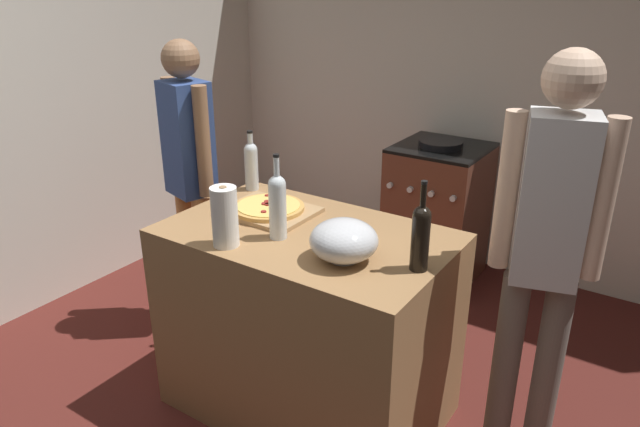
# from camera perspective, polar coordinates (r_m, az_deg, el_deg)

# --- Properties ---
(ground_plane) EXTENTS (4.40, 3.25, 0.02)m
(ground_plane) POSITION_cam_1_polar(r_m,az_deg,el_deg) (3.35, 4.80, -12.83)
(ground_plane) COLOR #511E19
(kitchen_wall_rear) EXTENTS (4.40, 0.10, 2.60)m
(kitchen_wall_rear) POSITION_cam_1_polar(r_m,az_deg,el_deg) (4.06, 15.20, 12.85)
(kitchen_wall_rear) COLOR silver
(kitchen_wall_rear) RESTS_ON ground_plane
(kitchen_wall_left) EXTENTS (0.10, 3.25, 2.60)m
(kitchen_wall_left) POSITION_cam_1_polar(r_m,az_deg,el_deg) (4.09, -19.72, 12.41)
(kitchen_wall_left) COLOR silver
(kitchen_wall_left) RESTS_ON ground_plane
(counter) EXTENTS (1.21, 0.75, 0.90)m
(counter) POSITION_cam_1_polar(r_m,az_deg,el_deg) (2.70, -1.20, -10.60)
(counter) COLOR #9E7247
(counter) RESTS_ON ground_plane
(cutting_board) EXTENTS (0.40, 0.32, 0.02)m
(cutting_board) POSITION_cam_1_polar(r_m,az_deg,el_deg) (2.67, -5.00, 0.20)
(cutting_board) COLOR tan
(cutting_board) RESTS_ON counter
(pizza) EXTENTS (0.32, 0.32, 0.03)m
(pizza) POSITION_cam_1_polar(r_m,az_deg,el_deg) (2.67, -5.01, 0.62)
(pizza) COLOR tan
(pizza) RESTS_ON cutting_board
(mixing_bowl) EXTENTS (0.26, 0.26, 0.16)m
(mixing_bowl) POSITION_cam_1_polar(r_m,az_deg,el_deg) (2.21, 2.32, -2.63)
(mixing_bowl) COLOR #B2B2B7
(mixing_bowl) RESTS_ON counter
(paper_towel_roll) EXTENTS (0.11, 0.11, 0.25)m
(paper_towel_roll) POSITION_cam_1_polar(r_m,az_deg,el_deg) (2.34, -9.21, -0.32)
(paper_towel_roll) COLOR white
(paper_towel_roll) RESTS_ON counter
(wine_bottle_amber) EXTENTS (0.07, 0.07, 0.30)m
(wine_bottle_amber) POSITION_cam_1_polar(r_m,az_deg,el_deg) (2.94, -6.67, 4.81)
(wine_bottle_amber) COLOR silver
(wine_bottle_amber) RESTS_ON counter
(wine_bottle_dark) EXTENTS (0.07, 0.07, 0.36)m
(wine_bottle_dark) POSITION_cam_1_polar(r_m,az_deg,el_deg) (2.38, -4.14, 0.95)
(wine_bottle_dark) COLOR silver
(wine_bottle_dark) RESTS_ON counter
(wine_bottle_clear) EXTENTS (0.07, 0.07, 0.34)m
(wine_bottle_clear) POSITION_cam_1_polar(r_m,az_deg,el_deg) (2.15, 9.72, -2.03)
(wine_bottle_clear) COLOR black
(wine_bottle_clear) RESTS_ON counter
(stove) EXTENTS (0.55, 0.59, 0.95)m
(stove) POSITION_cam_1_polar(r_m,az_deg,el_deg) (3.94, 11.26, 0.14)
(stove) COLOR brown
(stove) RESTS_ON ground_plane
(person_in_stripes) EXTENTS (0.39, 0.26, 1.61)m
(person_in_stripes) POSITION_cam_1_polar(r_m,az_deg,el_deg) (3.25, -12.45, 4.17)
(person_in_stripes) COLOR #D88C4C
(person_in_stripes) RESTS_ON ground_plane
(person_in_red) EXTENTS (0.39, 0.26, 1.69)m
(person_in_red) POSITION_cam_1_polar(r_m,az_deg,el_deg) (2.34, 21.07, -2.74)
(person_in_red) COLOR slate
(person_in_red) RESTS_ON ground_plane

